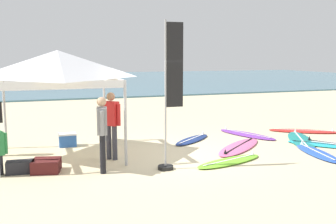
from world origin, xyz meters
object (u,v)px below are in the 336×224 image
surfboard_red (304,131)px  person_grey (102,129)px  surfboard_cyan (322,145)px  person_red (111,121)px  canopy_tent (58,65)px  gear_bag_on_sand (20,167)px  banner_flag (170,102)px  surfboard_teal (301,140)px  gear_bag_by_pole (47,164)px  surfboard_lime (230,161)px  cooler_box (68,140)px  gear_bag_near_tent (45,167)px  surfboard_pink (239,147)px  surfboard_blue (316,153)px  surfboard_navy (192,139)px  surfboard_purple (246,134)px

surfboard_red → person_grey: (-7.34, -2.32, 0.95)m
surfboard_cyan → person_red: size_ratio=1.06×
canopy_tent → gear_bag_on_sand: bearing=-128.2°
banner_flag → gear_bag_on_sand: size_ratio=5.67×
surfboard_teal → gear_bag_by_pole: gear_bag_by_pole is taller
canopy_tent → surfboard_lime: canopy_tent is taller
surfboard_cyan → cooler_box: 7.43m
gear_bag_near_tent → gear_bag_by_pole: bearing=80.2°
surfboard_pink → banner_flag: banner_flag is taller
surfboard_cyan → gear_bag_by_pole: bearing=178.7°
surfboard_pink → surfboard_blue: (1.62, -1.28, 0.00)m
surfboard_blue → person_red: 5.52m
surfboard_teal → gear_bag_on_sand: bearing=-175.4°
surfboard_navy → cooler_box: (-3.71, 0.52, 0.16)m
surfboard_blue → surfboard_teal: 1.61m
canopy_tent → gear_bag_near_tent: size_ratio=4.89×
gear_bag_near_tent → surfboard_cyan: bearing=0.7°
surfboard_pink → person_red: person_red is taller
surfboard_red → surfboard_lime: bearing=-148.9°
surfboard_blue → surfboard_navy: 3.62m
surfboard_purple → surfboard_blue: bearing=-79.7°
surfboard_red → gear_bag_near_tent: gear_bag_near_tent is taller
surfboard_navy → surfboard_blue: bearing=-46.2°
surfboard_blue → gear_bag_on_sand: (-7.44, 0.82, 0.10)m
surfboard_pink → surfboard_red: (3.28, 1.31, 0.00)m
surfboard_blue → surfboard_cyan: (0.81, 0.70, 0.00)m
surfboard_lime → gear_bag_on_sand: 4.91m
surfboard_cyan → gear_bag_on_sand: size_ratio=3.03×
surfboard_purple → cooler_box: size_ratio=4.63×
surfboard_red → surfboard_navy: 4.16m
surfboard_blue → surfboard_teal: size_ratio=0.84×
person_red → canopy_tent: bearing=146.9°
surfboard_pink → gear_bag_by_pole: gear_bag_by_pole is taller
surfboard_red → person_grey: size_ratio=1.34×
surfboard_red → surfboard_purple: 2.16m
surfboard_blue → gear_bag_on_sand: gear_bag_on_sand is taller
surfboard_navy → surfboard_purple: same height
surfboard_red → surfboard_navy: size_ratio=1.29×
canopy_tent → banner_flag: size_ratio=0.86×
surfboard_lime → surfboard_cyan: size_ratio=1.17×
surfboard_red → surfboard_navy: (-4.16, 0.02, 0.00)m
person_red → gear_bag_near_tent: (-1.63, -0.67, -0.85)m
surfboard_blue → banner_flag: banner_flag is taller
surfboard_lime → surfboard_purple: same height
surfboard_navy → person_grey: person_grey is taller
surfboard_pink → surfboard_red: 3.53m
surfboard_pink → surfboard_red: same height
surfboard_cyan → banner_flag: (-4.97, -0.67, 1.54)m
surfboard_red → surfboard_purple: bearing=175.6°
surfboard_pink → gear_bag_on_sand: bearing=-175.5°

